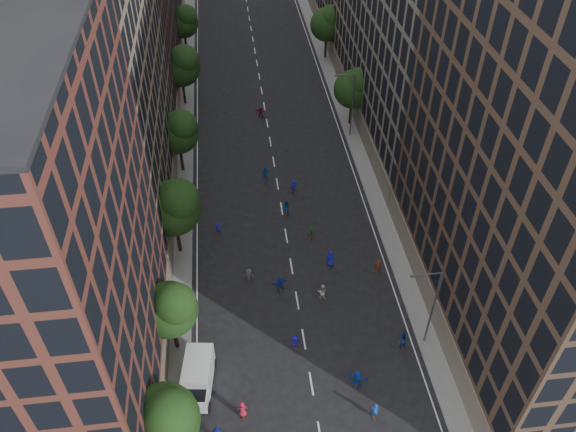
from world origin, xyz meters
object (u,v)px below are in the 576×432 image
at_px(streetlamp_far, 351,102).
at_px(streetlamp_near, 431,304).
at_px(cargo_van, 198,377).
at_px(skater_2, 402,340).
at_px(skater_1, 375,411).

bearing_deg(streetlamp_far, streetlamp_near, -90.00).
bearing_deg(cargo_van, streetlamp_far, 68.45).
bearing_deg(streetlamp_far, skater_2, -93.36).
relative_size(streetlamp_near, skater_2, 5.20).
bearing_deg(skater_1, skater_2, -114.11).
xyz_separation_m(streetlamp_far, cargo_van, (-19.65, -35.15, -3.75)).
bearing_deg(streetlamp_near, cargo_van, -173.76).
distance_m(cargo_van, skater_1, 14.46).
xyz_separation_m(cargo_van, skater_2, (17.70, 1.93, -0.55)).
xyz_separation_m(streetlamp_far, skater_2, (-1.95, -33.22, -4.30)).
xyz_separation_m(streetlamp_near, skater_2, (-1.95, -0.22, -4.30)).
xyz_separation_m(skater_1, skater_2, (3.92, 6.26, 0.02)).
distance_m(skater_1, skater_2, 7.39).
bearing_deg(streetlamp_near, skater_1, -132.17).
bearing_deg(streetlamp_near, streetlamp_far, 90.00).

